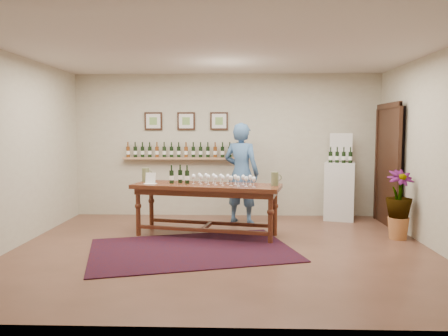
{
  "coord_description": "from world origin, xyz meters",
  "views": [
    {
      "loc": [
        0.22,
        -6.14,
        1.71
      ],
      "look_at": [
        0.0,
        0.8,
        1.1
      ],
      "focal_mm": 35.0,
      "sensor_mm": 36.0,
      "label": 1
    }
  ],
  "objects_px": {
    "potted_plant": "(399,204)",
    "tasting_table": "(207,192)",
    "display_pedestal": "(339,191)",
    "person": "(241,173)"
  },
  "relations": [
    {
      "from": "display_pedestal",
      "to": "person",
      "type": "height_order",
      "value": "person"
    },
    {
      "from": "potted_plant",
      "to": "person",
      "type": "relative_size",
      "value": 0.51
    },
    {
      "from": "tasting_table",
      "to": "display_pedestal",
      "type": "xyz_separation_m",
      "value": [
        2.44,
        1.38,
        -0.17
      ]
    },
    {
      "from": "potted_plant",
      "to": "display_pedestal",
      "type": "bearing_deg",
      "value": 110.91
    },
    {
      "from": "potted_plant",
      "to": "person",
      "type": "height_order",
      "value": "person"
    },
    {
      "from": "tasting_table",
      "to": "potted_plant",
      "type": "distance_m",
      "value": 3.02
    },
    {
      "from": "potted_plant",
      "to": "person",
      "type": "bearing_deg",
      "value": 155.36
    },
    {
      "from": "tasting_table",
      "to": "display_pedestal",
      "type": "distance_m",
      "value": 2.81
    },
    {
      "from": "potted_plant",
      "to": "tasting_table",
      "type": "bearing_deg",
      "value": 177.51
    },
    {
      "from": "tasting_table",
      "to": "display_pedestal",
      "type": "bearing_deg",
      "value": 41.39
    }
  ]
}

